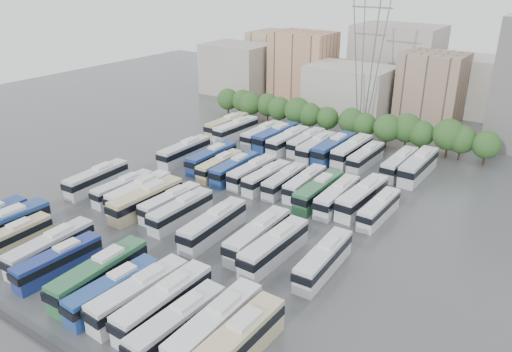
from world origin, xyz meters
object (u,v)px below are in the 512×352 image
Objects in this scene: bus_r1_s4 at (146,200)px; bus_r3_s10 at (366,157)px; bus_r1_s2 at (123,188)px; bus_r1_s11 at (274,247)px; bus_r2_s4 at (220,165)px; bus_r3_s5 at (288,141)px; bus_r0_s13 at (235,345)px; bus_r1_s6 at (181,211)px; bus_r0_s4 at (51,248)px; bus_r0_s10 at (164,302)px; bus_r1_s13 at (324,259)px; bus_r2_s12 at (362,197)px; bus_r0_s12 at (215,326)px; bus_r2_s3 at (212,158)px; bus_r0_s2 at (11,238)px; bus_r0_s9 at (139,294)px; bus_r1_s0 at (97,178)px; bus_r3_s0 at (227,125)px; bus_r2_s6 at (252,172)px; bus_r2_s13 at (379,209)px; bus_r3_s7 at (316,147)px; bus_r3_s9 at (352,150)px; electricity_pylon at (369,46)px; bus_r1_s8 at (213,225)px; bus_r3_s4 at (276,136)px; bus_r3_s6 at (306,142)px; bus_r0_s7 at (100,274)px; bus_r3_s12 at (399,163)px; bus_r2_s1 at (185,151)px; bus_r1_s5 at (170,203)px; bus_r3_s13 at (418,166)px; bus_r1_s10 at (258,235)px; bus_r0_s5 at (58,261)px; bus_r3_s3 at (262,134)px; bus_r0_s11 at (178,324)px; bus_r2_s9 at (305,183)px; bus_r1_s3 at (139,192)px; bus_r2_s8 at (284,181)px; bus_r0_s8 at (113,290)px; bus_r3_s8 at (334,148)px.

bus_r3_s10 is at bearing 62.89° from bus_r1_s4.
bus_r1_s11 is at bearing -1.65° from bus_r1_s2.
bus_r3_s5 is (3.33, 18.01, 0.21)m from bus_r2_s4.
bus_r0_s13 is 29.40m from bus_r1_s6.
bus_r0_s4 is 0.96× the size of bus_r0_s10.
bus_r2_s12 reaches higher than bus_r1_s13.
bus_r0_s10 is 6.87m from bus_r0_s12.
bus_r1_s13 is 38.03m from bus_r2_s3.
bus_r0_s2 is 22.97m from bus_r0_s9.
bus_r3_s0 reaches higher than bus_r1_s0.
bus_r2_s6 is (-13.10, 34.99, -0.19)m from bus_r0_s10.
bus_r2_s12 reaches higher than bus_r2_s3.
bus_r2_s13 is 0.87× the size of bus_r3_s7.
bus_r3_s9 is (-3.21, 54.09, 0.03)m from bus_r0_s10.
electricity_pylon is 2.68× the size of bus_r1_s8.
bus_r2_s12 is 31.40m from bus_r3_s4.
bus_r3_s5 is at bearing -3.19° from bus_r3_s0.
bus_r3_s6 is at bearing -101.05° from electricity_pylon.
bus_r0_s7 is at bearing -40.84° from bus_r1_s0.
bus_r1_s0 is (-22.99, 18.20, -0.16)m from bus_r0_s7.
bus_r2_s13 is at bearing -29.67° from bus_r3_s4.
bus_r2_s1 is at bearing -153.35° from bus_r3_s12.
bus_r2_s13 is (0.16, 35.22, -0.36)m from bus_r0_s13.
bus_r1_s4 is 1.17× the size of bus_r1_s5.
electricity_pylon is 2.50× the size of bus_r3_s13.
bus_r0_s7 reaches higher than bus_r0_s12.
bus_r0_s9 is at bearing -34.05° from bus_r1_s0.
bus_r1_s10 is 1.04× the size of bus_r3_s12.
bus_r0_s4 is 26.56m from bus_r0_s12.
bus_r1_s13 is at bearing 37.64° from bus_r0_s5.
bus_r1_s4 is 41.44m from bus_r3_s10.
bus_r2_s12 is (-0.11, 35.95, -0.02)m from bus_r0_s12.
bus_r0_s4 is 1.08× the size of bus_r0_s5.
bus_r3_s3 reaches higher than bus_r1_s13.
bus_r2_s13 is at bearing -32.85° from bus_r3_s5.
bus_r1_s10 is 34.85m from bus_r2_s1.
bus_r1_s5 is (-19.91, 19.84, -0.16)m from bus_r0_s11.
bus_r3_s6 is (-9.82, 17.97, 0.09)m from bus_r2_s9.
bus_r1_s4 reaches higher than bus_r0_s12.
bus_r1_s13 is at bearing -31.41° from bus_r2_s4.
bus_r1_s0 is at bearing -114.16° from bus_r3_s5.
bus_r1_s6 is at bearing -83.70° from bus_r3_s5.
bus_r3_s5 is (3.39, 35.77, -0.08)m from bus_r1_s4.
bus_r1_s13 is 36.97m from bus_r3_s10.
bus_r3_s4 is (-23.14, 54.58, 0.14)m from bus_r0_s11.
bus_r0_s12 is 34.68m from bus_r1_s3.
bus_r0_s4 reaches higher than bus_r2_s8.
bus_r3_s8 is (-0.21, 54.55, 0.27)m from bus_r0_s8.
bus_r3_s5 is (-16.55, 34.98, -0.01)m from bus_r1_s10.
bus_r0_s5 is 0.90× the size of bus_r3_s0.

